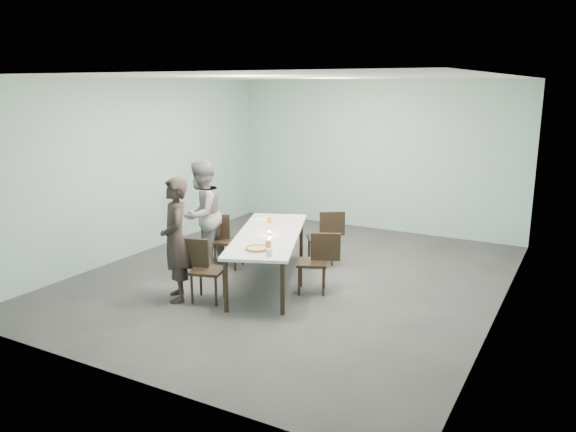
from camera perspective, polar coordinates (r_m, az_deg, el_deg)
The scene contains 16 objects.
ground at distance 8.71m, azimuth 0.47°, elevation -6.22°, with size 7.00×7.00×0.00m, color #333335.
room_shell at distance 8.26m, azimuth 0.50°, elevation 7.15°, with size 6.02×7.02×3.01m.
table at distance 8.32m, azimuth -2.00°, elevation -2.16°, with size 1.80×2.75×0.75m.
chair_near_left at distance 7.74m, azimuth -8.74°, elevation -4.97°, with size 0.65×0.52×0.87m.
chair_far_left at distance 9.13m, azimuth -6.53°, elevation -2.09°, with size 0.65×0.51×0.87m.
chair_near_right at distance 7.98m, azimuth 3.04°, elevation -4.29°, with size 0.65×0.55×0.87m.
chair_far_right at distance 9.27m, azimuth 3.83°, elevation -1.81°, with size 0.64×0.58×0.87m.
diner_near at distance 7.75m, azimuth -11.33°, elevation -2.37°, with size 0.62×0.41×1.70m, color black.
diner_far at distance 9.06m, azimuth -8.75°, elevation 0.14°, with size 0.85×0.66×1.75m, color gray.
pizza at distance 7.48m, azimuth -3.17°, elevation -3.34°, with size 0.34×0.34×0.04m.
side_plate at distance 7.86m, azimuth -2.00°, elevation -2.62°, with size 0.18×0.18×0.01m, color white.
beer_glass at distance 7.38m, azimuth -2.03°, elevation -3.11°, with size 0.08×0.08×0.15m, color orange.
water_tumbler at distance 7.22m, azimuth -1.94°, elevation -3.73°, with size 0.08×0.08×0.09m, color silver.
tealight at distance 8.23m, azimuth -1.89°, elevation -1.77°, with size 0.06×0.06×0.05m.
amber_tumbler at distance 8.93m, azimuth -1.88°, elevation -0.45°, with size 0.07×0.07×0.08m, color orange.
menu at distance 9.14m, azimuth -2.50°, elevation -0.38°, with size 0.30×0.22×0.01m, color silver.
Camera 1 is at (3.90, -7.23, 2.89)m, focal length 35.00 mm.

